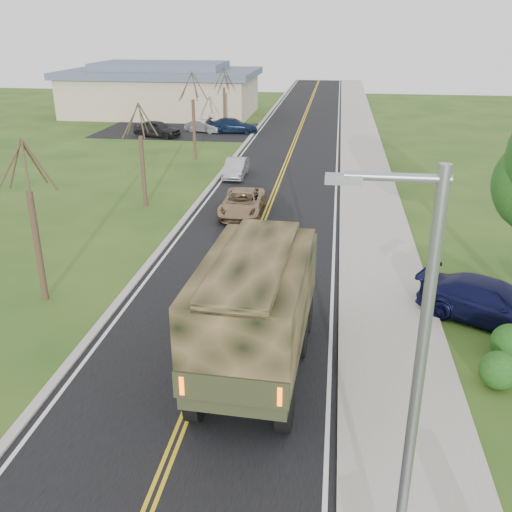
% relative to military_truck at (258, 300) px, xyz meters
% --- Properties ---
extents(road, '(8.00, 120.00, 0.01)m').
position_rel_military_truck_xyz_m(road, '(-1.59, 33.43, -2.25)').
color(road, black).
rests_on(road, ground).
extents(curb_right, '(0.30, 120.00, 0.12)m').
position_rel_military_truck_xyz_m(curb_right, '(2.56, 33.43, -2.19)').
color(curb_right, '#9E998E').
rests_on(curb_right, ground).
extents(sidewalk_right, '(3.20, 120.00, 0.10)m').
position_rel_military_truck_xyz_m(sidewalk_right, '(4.31, 33.43, -2.20)').
color(sidewalk_right, '#9E998E').
rests_on(sidewalk_right, ground).
extents(curb_left, '(0.30, 120.00, 0.10)m').
position_rel_military_truck_xyz_m(curb_left, '(-5.74, 33.43, -2.20)').
color(curb_left, '#9E998E').
rests_on(curb_left, ground).
extents(street_light, '(1.65, 0.22, 8.00)m').
position_rel_military_truck_xyz_m(street_light, '(3.31, -7.07, 2.18)').
color(street_light, gray).
rests_on(street_light, ground).
extents(bare_tree_a, '(1.93, 2.26, 6.08)m').
position_rel_military_truck_xyz_m(bare_tree_a, '(-8.59, 3.43, 0.37)').
color(bare_tree_a, '#38281C').
rests_on(bare_tree_a, ground).
extents(bare_tree_b, '(1.83, 2.14, 5.73)m').
position_rel_military_truck_xyz_m(bare_tree_b, '(-8.59, 15.43, 0.22)').
color(bare_tree_b, '#38281C').
rests_on(bare_tree_b, ground).
extents(bare_tree_c, '(2.04, 2.39, 6.42)m').
position_rel_military_truck_xyz_m(bare_tree_c, '(-8.59, 27.43, 0.52)').
color(bare_tree_c, '#38281C').
rests_on(bare_tree_c, ground).
extents(bare_tree_d, '(1.88, 2.20, 5.91)m').
position_rel_military_truck_xyz_m(bare_tree_d, '(-8.59, 39.43, 0.30)').
color(bare_tree_d, '#38281C').
rests_on(bare_tree_d, ground).
extents(commercial_building, '(25.50, 21.50, 5.65)m').
position_rel_military_truck_xyz_m(commercial_building, '(-17.57, 49.40, 0.43)').
color(commercial_building, tan).
rests_on(commercial_building, ground).
extents(military_truck, '(3.06, 8.00, 3.93)m').
position_rel_military_truck_xyz_m(military_truck, '(0.00, 0.00, 0.00)').
color(military_truck, black).
rests_on(military_truck, ground).
extents(suv_champagne, '(2.29, 4.76, 1.31)m').
position_rel_military_truck_xyz_m(suv_champagne, '(-2.86, 14.61, -1.60)').
color(suv_champagne, '#9B7C57').
rests_on(suv_champagne, ground).
extents(sedan_silver, '(1.33, 3.76, 1.24)m').
position_rel_military_truck_xyz_m(sedan_silver, '(-4.59, 22.57, -1.63)').
color(sedan_silver, '#A5A5AA').
rests_on(sedan_silver, ground).
extents(pickup_navy, '(5.44, 4.32, 1.48)m').
position_rel_military_truck_xyz_m(pickup_navy, '(7.64, 3.86, -1.52)').
color(pickup_navy, '#0E1034').
rests_on(pickup_navy, ground).
extents(lot_car_dark, '(4.69, 2.87, 1.49)m').
position_rel_military_truck_xyz_m(lot_car_dark, '(-14.18, 35.92, -1.51)').
color(lot_car_dark, black).
rests_on(lot_car_dark, ground).
extents(lot_car_silver, '(3.76, 2.22, 1.17)m').
position_rel_military_truck_xyz_m(lot_car_silver, '(-10.52, 38.82, -1.67)').
color(lot_car_silver, '#BCBBC0').
rests_on(lot_car_silver, ground).
extents(lot_car_navy, '(4.80, 2.25, 1.36)m').
position_rel_military_truck_xyz_m(lot_car_navy, '(-7.71, 38.89, -1.58)').
color(lot_car_navy, black).
rests_on(lot_car_navy, ground).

